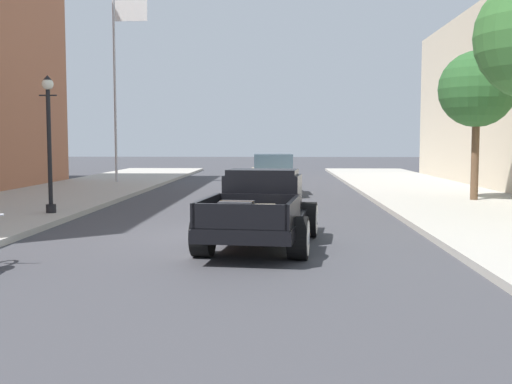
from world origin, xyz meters
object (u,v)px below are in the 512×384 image
Objects in this scene: flagpole at (119,67)px; street_tree_second at (477,90)px; street_lamp_near at (49,133)px; car_background_tan at (273,175)px; hotrod_truck_black at (262,209)px.

flagpole is 17.26m from street_tree_second.
street_lamp_near is at bearing -161.45° from street_tree_second.
street_lamp_near is at bearing -127.19° from car_background_tan.
hotrod_truck_black is 12.30m from car_background_tan.
hotrod_truck_black is 1.00× the size of street_tree_second.
street_tree_second is at bearing -27.89° from car_background_tan.
hotrod_truck_black is 19.77m from flagpole.
flagpole is at bearing 145.40° from car_background_tan.
hotrod_truck_black is 1.16× the size of car_background_tan.
hotrod_truck_black is at bearing -129.39° from street_tree_second.
street_tree_second is (6.99, -3.70, 3.14)m from car_background_tan.
street_lamp_near is (-6.16, -8.12, 1.62)m from car_background_tan.
street_tree_second is (13.15, 4.41, 1.52)m from street_lamp_near.
street_lamp_near reaches higher than car_background_tan.
flagpole reaches higher than street_tree_second.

